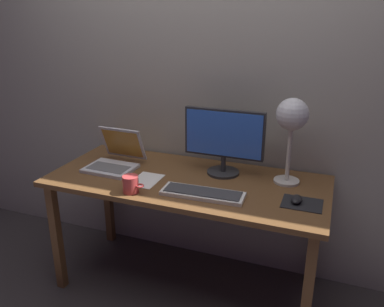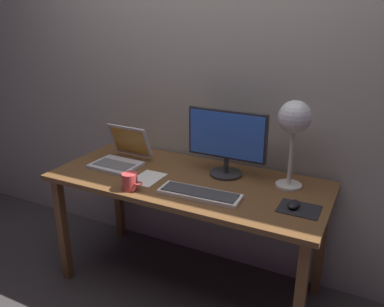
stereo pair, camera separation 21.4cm
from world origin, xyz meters
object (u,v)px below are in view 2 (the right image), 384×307
Objects in this scene: laptop at (123,153)px; desk_lamp at (294,122)px; coffee_mug at (130,182)px; mouse at (294,204)px; monitor at (227,139)px; keyboard_main at (200,194)px.

desk_lamp is (1.03, 0.12, 0.30)m from laptop.
coffee_mug is at bearing -48.29° from laptop.
mouse is at bearing -70.88° from desk_lamp.
desk_lamp reaches higher than coffee_mug.
monitor reaches higher than mouse.
desk_lamp is at bearing 0.78° from monitor.
mouse is (0.45, -0.23, -0.20)m from monitor.
keyboard_main is 4.64× the size of mouse.
mouse is at bearing -27.14° from monitor.
coffee_mug is (-0.39, -0.42, -0.17)m from monitor.
laptop reaches higher than mouse.
coffee_mug is at bearing -150.67° from desk_lamp.
desk_lamp is at bearing 29.33° from coffee_mug.
coffee_mug is (-0.76, -0.43, -0.32)m from desk_lamp.
monitor reaches higher than laptop.
laptop is 1.08m from desk_lamp.
coffee_mug reaches higher than mouse.
desk_lamp is at bearing 40.13° from keyboard_main.
desk_lamp is 0.43m from mouse.
monitor is 1.46× the size of laptop.
monitor is at bearing 87.21° from keyboard_main.
mouse is 0.86m from coffee_mug.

